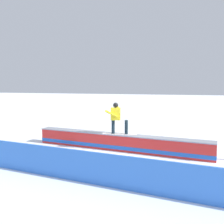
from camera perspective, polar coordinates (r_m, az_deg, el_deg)
The scene contains 4 objects.
ground_plane at distance 10.88m, azimuth 1.51°, elevation -8.75°, with size 120.00×120.00×0.00m, color white.
grind_box at distance 10.80m, azimuth 1.51°, elevation -7.10°, with size 7.88×1.35×0.71m.
snowboarder at distance 10.59m, azimuth 1.10°, elevation -1.18°, with size 1.51×0.59×1.36m.
safety_fence at distance 7.39m, azimuth -6.87°, elevation -12.34°, with size 11.90×0.06×0.94m, color #3777E4.
Camera 1 is at (-2.96, 10.08, 2.84)m, focal length 39.67 mm.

